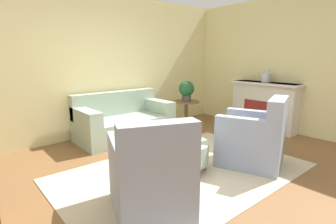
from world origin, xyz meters
The scene contains 12 objects.
ground_plane centered at (0.00, 0.00, 0.00)m, with size 16.00×16.00×0.00m, color brown.
wall_back centered at (0.00, 2.50, 1.40)m, with size 8.88×0.12×2.80m.
wall_right centered at (3.12, 0.00, 1.40)m, with size 0.12×10.12×2.80m.
rug centered at (0.00, 0.00, 0.01)m, with size 3.39×2.19×0.01m.
couch centered at (0.19, 1.96, 0.32)m, with size 1.84×0.93×0.89m.
armchair_left centered at (-0.94, -0.48, 0.39)m, with size 1.00×1.08×1.02m.
armchair_right centered at (0.94, -0.48, 0.39)m, with size 1.00×1.08×1.02m.
ottoman_table centered at (0.00, 0.12, 0.27)m, with size 0.83×0.83×0.40m.
side_table centered at (1.69, 1.74, 0.42)m, with size 0.58×0.58×0.60m.
fireplace centered at (2.87, 0.50, 0.55)m, with size 0.44×1.52×1.04m.
vase_mantel_near centered at (2.86, 0.50, 1.14)m, with size 0.19×0.19×0.26m.
potted_plant_on_side_table centered at (1.69, 1.74, 0.85)m, with size 0.35×0.35×0.45m.
Camera 1 is at (-2.38, -2.46, 1.58)m, focal length 28.00 mm.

